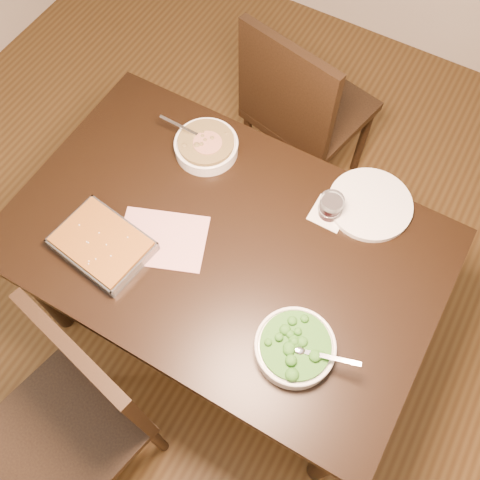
% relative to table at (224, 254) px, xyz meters
% --- Properties ---
extents(ground, '(4.00, 4.00, 0.00)m').
position_rel_table_xyz_m(ground, '(0.00, 0.00, -0.65)').
color(ground, '#402A12').
rests_on(ground, ground).
extents(table, '(1.40, 0.90, 0.75)m').
position_rel_table_xyz_m(table, '(0.00, 0.00, 0.00)').
color(table, black).
rests_on(table, ground).
extents(magazine_a, '(0.34, 0.29, 0.01)m').
position_rel_table_xyz_m(magazine_a, '(-0.17, -0.09, 0.10)').
color(magazine_a, '#A32E3F').
rests_on(magazine_a, table).
extents(coaster, '(0.11, 0.11, 0.00)m').
position_rel_table_xyz_m(coaster, '(0.25, 0.26, 0.10)').
color(coaster, white).
rests_on(coaster, table).
extents(stew_bowl, '(0.25, 0.23, 0.09)m').
position_rel_table_xyz_m(stew_bowl, '(-0.23, 0.28, 0.13)').
color(stew_bowl, white).
rests_on(stew_bowl, table).
extents(broccoli_bowl, '(0.27, 0.24, 0.09)m').
position_rel_table_xyz_m(broccoli_bowl, '(0.36, -0.21, 0.13)').
color(broccoli_bowl, white).
rests_on(broccoli_bowl, table).
extents(baking_dish, '(0.32, 0.25, 0.05)m').
position_rel_table_xyz_m(baking_dish, '(-0.32, -0.21, 0.12)').
color(baking_dish, silver).
rests_on(baking_dish, table).
extents(wine_tumbler, '(0.08, 0.08, 0.09)m').
position_rel_table_xyz_m(wine_tumbler, '(0.25, 0.26, 0.14)').
color(wine_tumbler, black).
rests_on(wine_tumbler, coaster).
extents(dinner_plate, '(0.28, 0.28, 0.02)m').
position_rel_table_xyz_m(dinner_plate, '(0.36, 0.36, 0.10)').
color(dinner_plate, white).
rests_on(dinner_plate, table).
extents(chair_near, '(0.53, 0.53, 0.95)m').
position_rel_table_xyz_m(chair_near, '(-0.16, -0.66, -0.12)').
color(chair_near, black).
rests_on(chair_near, ground).
extents(chair_far, '(0.54, 0.54, 0.96)m').
position_rel_table_xyz_m(chair_far, '(-0.10, 0.79, -0.12)').
color(chair_far, black).
rests_on(chair_far, ground).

